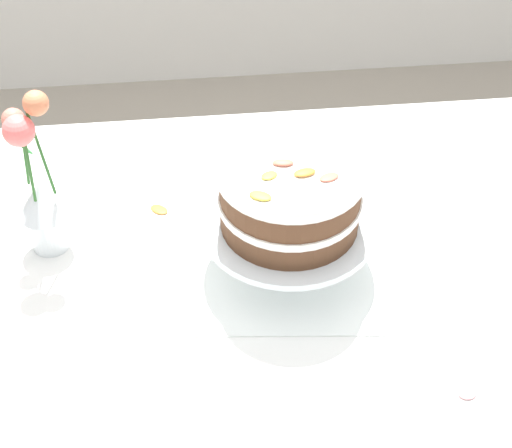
{
  "coord_description": "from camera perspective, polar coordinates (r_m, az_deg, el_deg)",
  "views": [
    {
      "loc": [
        -0.06,
        -0.95,
        1.72
      ],
      "look_at": [
        0.04,
        0.01,
        0.86
      ],
      "focal_mm": 56.39,
      "sensor_mm": 36.0,
      "label": 1
    }
  ],
  "objects": [
    {
      "name": "flower_vase",
      "position": [
        1.4,
        -15.13,
        2.26
      ],
      "size": [
        0.09,
        0.09,
        0.32
      ],
      "color": "silver",
      "rests_on": "dining_table"
    },
    {
      "name": "dining_table",
      "position": [
        1.42,
        -1.41,
        -7.26
      ],
      "size": [
        1.4,
        1.0,
        0.74
      ],
      "color": "white",
      "rests_on": "ground"
    },
    {
      "name": "linen_napkin",
      "position": [
        1.39,
        2.25,
        -2.93
      ],
      "size": [
        0.35,
        0.35,
        0.0
      ],
      "primitive_type": "cube",
      "rotation": [
        0.0,
        0.0,
        -0.1
      ],
      "color": "white",
      "rests_on": "dining_table"
    },
    {
      "name": "loose_petal_0",
      "position": [
        1.26,
        14.78,
        -11.46
      ],
      "size": [
        0.04,
        0.04,
        0.01
      ],
      "primitive_type": "ellipsoid",
      "rotation": [
        0.0,
        0.0,
        0.46
      ],
      "color": "pink",
      "rests_on": "dining_table"
    },
    {
      "name": "loose_petal_1",
      "position": [
        1.51,
        -6.89,
        1.03
      ],
      "size": [
        0.04,
        0.04,
        0.0
      ],
      "primitive_type": "ellipsoid",
      "rotation": [
        0.0,
        0.0,
        5.55
      ],
      "color": "orange",
      "rests_on": "dining_table"
    },
    {
      "name": "layer_cake",
      "position": [
        1.29,
        2.44,
        2.15
      ],
      "size": [
        0.24,
        0.24,
        0.13
      ],
      "color": "brown",
      "rests_on": "cake_stand"
    },
    {
      "name": "cake_stand",
      "position": [
        1.34,
        2.35,
        -0.45
      ],
      "size": [
        0.29,
        0.29,
        0.1
      ],
      "color": "silver",
      "rests_on": "linen_napkin"
    }
  ]
}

